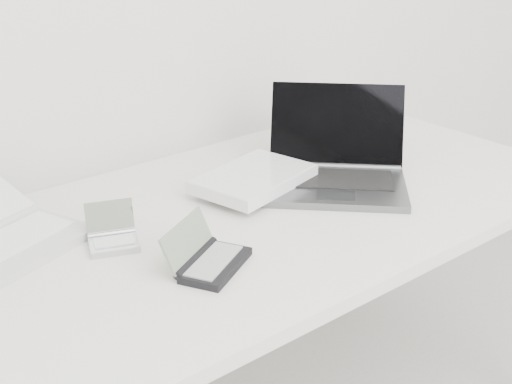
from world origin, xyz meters
TOP-DOWN VIEW (x-y plane):
  - desk at (0.00, 1.55)m, footprint 1.60×0.80m
  - laptop_large at (0.16, 1.57)m, footprint 0.57×0.46m
  - netbook_open_white at (-0.50, 1.74)m, footprint 0.35×0.40m
  - pda_silver at (-0.34, 1.60)m, footprint 0.13×0.13m
  - palmtop_charcoal at (-0.24, 1.40)m, footprint 0.20×0.18m

SIDE VIEW (x-z plane):
  - desk at x=0.00m, z-range 0.32..1.05m
  - pda_silver at x=-0.34m, z-range 0.71..0.79m
  - palmtop_charcoal at x=-0.24m, z-range 0.71..0.79m
  - netbook_open_white at x=-0.50m, z-range 0.71..0.79m
  - laptop_large at x=0.16m, z-range 0.66..0.87m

